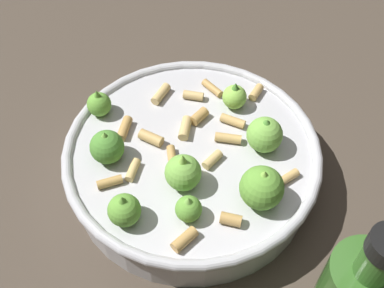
{
  "coord_description": "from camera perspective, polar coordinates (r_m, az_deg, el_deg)",
  "views": [
    {
      "loc": [
        0.1,
        0.33,
        0.49
      ],
      "look_at": [
        0.0,
        0.0,
        0.06
      ],
      "focal_mm": 44.52,
      "sensor_mm": 36.0,
      "label": 1
    }
  ],
  "objects": [
    {
      "name": "ground_plane",
      "position": [
        0.6,
        0.0,
        -3.89
      ],
      "size": [
        2.4,
        2.4,
        0.0
      ],
      "primitive_type": "plane",
      "color": "#42382D"
    },
    {
      "name": "cooking_pan",
      "position": [
        0.57,
        0.04,
        -1.97
      ],
      "size": [
        0.3,
        0.3,
        0.11
      ],
      "color": "#B7B7BC",
      "rests_on": "ground"
    }
  ]
}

